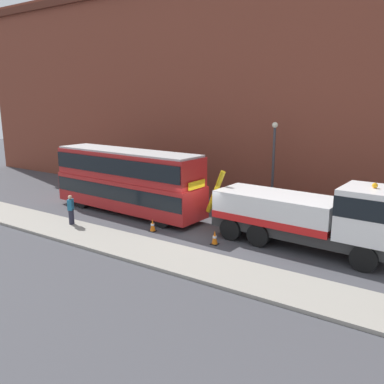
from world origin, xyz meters
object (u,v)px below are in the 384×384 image
object	(u,v)px
recovery_tow_truck	(311,215)
traffic_cone_near_bus	(153,225)
double_decker_bus	(127,179)
traffic_cone_midway	(215,238)
street_lamp	(273,160)
pedestrian_onlooker	(71,210)

from	to	relation	value
recovery_tow_truck	traffic_cone_near_bus	xyz separation A→B (m)	(-8.10, -2.09, -1.42)
double_decker_bus	traffic_cone_midway	world-z (taller)	double_decker_bus
traffic_cone_midway	double_decker_bus	bearing A→B (deg)	165.53
double_decker_bus	street_lamp	world-z (taller)	street_lamp
traffic_cone_near_bus	street_lamp	world-z (taller)	street_lamp
pedestrian_onlooker	traffic_cone_near_bus	xyz separation A→B (m)	(4.44, 1.91, -0.64)
traffic_cone_midway	street_lamp	size ratio (longest dim) A/B	0.12
double_decker_bus	street_lamp	xyz separation A→B (m)	(7.90, 4.75, 1.24)
double_decker_bus	traffic_cone_midway	size ratio (longest dim) A/B	15.48
traffic_cone_midway	recovery_tow_truck	bearing A→B (deg)	25.07
recovery_tow_truck	traffic_cone_near_bus	bearing A→B (deg)	-162.42
pedestrian_onlooker	recovery_tow_truck	bearing A→B (deg)	-12.68
recovery_tow_truck	traffic_cone_midway	bearing A→B (deg)	-151.80
pedestrian_onlooker	street_lamp	xyz separation A→B (m)	(8.58, 8.77, 2.49)
traffic_cone_midway	street_lamp	distance (m)	7.43
pedestrian_onlooker	traffic_cone_near_bus	world-z (taller)	pedestrian_onlooker
recovery_tow_truck	pedestrian_onlooker	xyz separation A→B (m)	(-12.54, -3.99, -0.77)
pedestrian_onlooker	traffic_cone_near_bus	distance (m)	4.88
traffic_cone_near_bus	pedestrian_onlooker	bearing A→B (deg)	-156.78
recovery_tow_truck	double_decker_bus	distance (m)	11.88
traffic_cone_near_bus	street_lamp	distance (m)	8.60
pedestrian_onlooker	traffic_cone_midway	xyz separation A→B (m)	(8.36, 2.04, -0.64)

